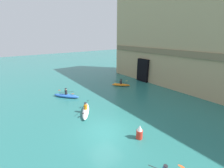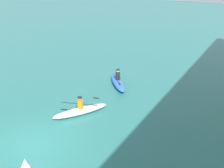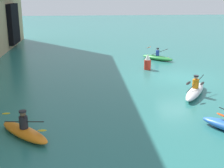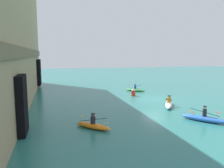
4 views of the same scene
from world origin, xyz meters
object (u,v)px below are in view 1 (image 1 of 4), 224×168
kayak_orange (121,84)px  marker_buoy (140,132)px  kayak_blue (66,95)px  kayak_white (86,110)px

kayak_orange → marker_buoy: 12.90m
kayak_blue → kayak_orange: bearing=47.1°
kayak_blue → kayak_orange: kayak_blue is taller
kayak_white → kayak_blue: kayak_blue is taller
kayak_white → kayak_blue: size_ratio=1.03×
kayak_blue → marker_buoy: bearing=-30.4°
kayak_white → marker_buoy: 6.40m
kayak_white → marker_buoy: (6.23, 1.43, 0.29)m
kayak_white → kayak_orange: (-4.48, 8.61, -0.02)m
kayak_blue → marker_buoy: size_ratio=2.80×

